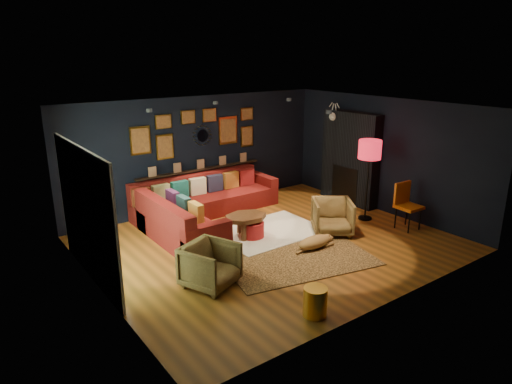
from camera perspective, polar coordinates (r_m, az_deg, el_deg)
floor at (r=8.88m, az=1.88°, el=-6.40°), size 6.50×6.50×0.00m
room_walls at (r=8.37m, az=1.99°, el=3.65°), size 6.50×6.50×6.50m
sectional at (r=9.86m, az=-7.42°, el=-2.08°), size 3.41×2.69×0.86m
ledge at (r=10.71m, az=-6.94°, el=2.83°), size 3.20×0.12×0.04m
gallery_wall at (r=10.55m, az=-7.27°, el=7.53°), size 3.15×0.04×1.02m
sunburst_mirror at (r=10.63m, az=-6.72°, el=7.03°), size 0.47×0.16×0.47m
fireplace at (r=11.21m, az=11.63°, el=3.78°), size 0.31×1.60×2.20m
deer_head at (r=11.40m, az=10.23°, el=9.34°), size 0.50×0.28×0.45m
sliding_door at (r=7.63m, az=-20.42°, el=-2.66°), size 0.06×2.80×2.20m
ceiling_spots at (r=8.84m, az=-1.20°, el=10.74°), size 3.30×2.50×0.06m
shag_rug at (r=9.40m, az=1.58°, el=-4.94°), size 2.13×1.55×0.03m
leopard_rug at (r=8.34m, az=4.80°, el=-8.01°), size 2.98×2.41×0.02m
coffee_table at (r=9.01m, az=-1.27°, el=-3.44°), size 0.93×0.74×0.44m
pouf at (r=9.05m, az=-0.45°, el=-4.69°), size 0.46×0.46×0.30m
armchair_left at (r=7.23m, az=-5.75°, el=-8.87°), size 0.96×0.94×0.77m
armchair_right at (r=9.32m, az=9.55°, el=-2.88°), size 1.03×1.02×0.78m
gold_stool at (r=6.59m, az=7.41°, el=-13.43°), size 0.34×0.34×0.42m
orange_chair at (r=9.93m, az=18.23°, el=-1.15°), size 0.48×0.48×0.97m
floor_lamp at (r=9.99m, az=14.02°, el=4.78°), size 0.49×0.49×1.77m
dog at (r=8.65m, az=7.35°, el=-5.95°), size 1.02×0.51×0.32m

